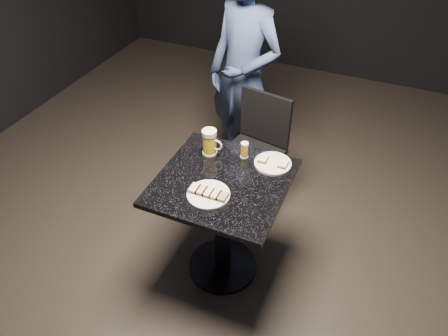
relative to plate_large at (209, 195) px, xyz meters
The scene contains 10 objects.
floor 0.77m from the plate_large, 83.04° to the left, with size 6.00×6.00×0.00m, color black.
plate_large is the anchor object (origin of this frame).
plate_small 0.44m from the plate_large, 59.40° to the left, with size 0.21×0.21×0.01m, color silver.
patron 1.18m from the plate_large, 102.36° to the left, with size 0.61×0.40×1.67m, color navy.
table 0.29m from the plate_large, 83.04° to the left, with size 0.70×0.70×0.75m.
beer_mug 0.37m from the plate_large, 113.49° to the left, with size 0.13×0.09×0.16m.
beer_tumbler 0.39m from the plate_large, 82.54° to the left, with size 0.05×0.05×0.10m.
chair 0.88m from the plate_large, 92.15° to the left, with size 0.44×0.44×0.86m.
canapes_on_plate_large 0.02m from the plate_large, 97.13° to the left, with size 0.21×0.07×0.02m.
canapes_on_plate_small 0.44m from the plate_large, 59.40° to the left, with size 0.17×0.07×0.02m.
Camera 1 is at (0.72, -1.65, 2.31)m, focal length 35.00 mm.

